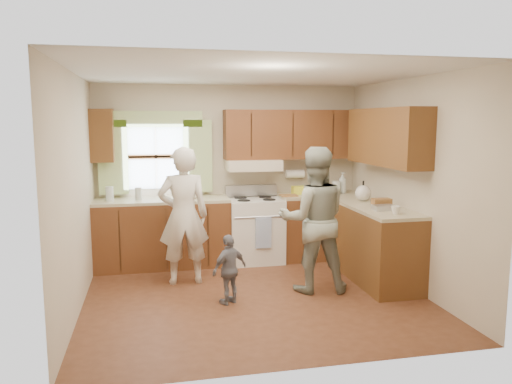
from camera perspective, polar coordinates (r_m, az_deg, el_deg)
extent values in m
plane|color=#4F2918|center=(5.85, -0.15, -11.80)|extent=(3.80, 3.80, 0.00)
plane|color=white|center=(5.52, -0.16, 13.38)|extent=(3.80, 3.80, 0.00)
plane|color=beige|center=(7.26, -2.99, 2.24)|extent=(3.80, 0.00, 3.80)
plane|color=beige|center=(3.88, 5.17, -2.99)|extent=(3.80, 0.00, 3.80)
plane|color=beige|center=(5.49, -19.95, -0.16)|extent=(0.00, 3.50, 3.50)
plane|color=beige|center=(6.22, 17.24, 0.89)|extent=(0.00, 3.50, 3.50)
cube|color=#411E0E|center=(7.01, -10.60, -4.74)|extent=(1.82, 0.60, 0.90)
cube|color=#411E0E|center=(7.41, 7.35, -3.96)|extent=(1.22, 0.60, 0.90)
cube|color=#462410|center=(6.51, 13.23, -5.81)|extent=(0.60, 1.65, 0.90)
cube|color=#C5BA93|center=(6.92, -10.70, -0.94)|extent=(1.82, 0.60, 0.04)
cube|color=#C5BA93|center=(7.33, 7.41, -0.37)|extent=(1.22, 0.60, 0.04)
cube|color=#C5BA93|center=(6.42, 13.36, -1.73)|extent=(0.60, 1.65, 0.04)
cube|color=#411E0E|center=(7.26, 4.26, 6.57)|extent=(2.00, 0.33, 0.70)
cube|color=#462410|center=(7.00, -17.18, 6.18)|extent=(0.30, 0.33, 0.70)
cube|color=#462410|center=(6.39, 14.72, 6.12)|extent=(0.33, 1.65, 0.70)
cube|color=beige|center=(7.08, -0.30, 3.11)|extent=(0.76, 0.45, 0.15)
cube|color=silver|center=(7.13, -11.36, 4.00)|extent=(0.90, 0.03, 0.90)
cube|color=#F6F749|center=(7.10, -16.05, 3.82)|extent=(0.40, 0.05, 1.02)
cube|color=#F6F749|center=(7.11, -6.67, 4.09)|extent=(0.40, 0.05, 1.02)
cube|color=#F6F749|center=(7.06, -11.47, 8.18)|extent=(1.30, 0.05, 0.22)
cylinder|color=white|center=(7.38, 4.45, 2.08)|extent=(0.27, 0.12, 0.12)
imported|color=silver|center=(6.90, -7.16, -0.27)|extent=(0.15, 0.15, 0.11)
imported|color=silver|center=(7.40, 9.85, 1.04)|extent=(0.16, 0.16, 0.31)
imported|color=silver|center=(7.16, 6.50, -0.16)|extent=(0.30, 0.30, 0.06)
imported|color=silver|center=(5.90, 15.67, -2.00)|extent=(0.13, 0.13, 0.09)
cylinder|color=silver|center=(6.88, -16.39, -0.20)|extent=(0.10, 0.10, 0.19)
cube|color=olive|center=(7.06, 3.77, -0.40)|extent=(0.24, 0.18, 0.02)
cube|color=yellow|center=(7.26, 4.98, 0.21)|extent=(0.21, 0.15, 0.12)
cylinder|color=silver|center=(7.31, 7.69, 0.74)|extent=(0.14, 0.14, 0.24)
cylinder|color=silver|center=(7.31, 9.16, 0.50)|extent=(0.12, 0.12, 0.19)
sphere|color=silver|center=(6.77, 12.14, -0.12)|extent=(0.21, 0.21, 0.21)
cube|color=olive|center=(6.36, 14.16, -1.19)|extent=(0.23, 0.13, 0.10)
cube|color=silver|center=(6.14, 14.40, -1.74)|extent=(0.26, 0.18, 0.06)
cylinder|color=silver|center=(6.88, -13.30, -0.18)|extent=(0.09, 0.09, 0.17)
cube|color=silver|center=(7.13, -0.15, -4.38)|extent=(0.76, 0.64, 0.90)
cube|color=#B7B7BC|center=(7.29, -0.57, 0.21)|extent=(0.76, 0.10, 0.16)
cylinder|color=#B7B7BC|center=(6.77, 0.41, -2.89)|extent=(0.68, 0.03, 0.03)
cube|color=#4E73B7|center=(6.81, 0.85, -4.72)|extent=(0.22, 0.02, 0.42)
cylinder|color=black|center=(7.13, -1.76, -0.66)|extent=(0.18, 0.18, 0.01)
cylinder|color=black|center=(7.20, 1.06, -0.57)|extent=(0.18, 0.18, 0.01)
cylinder|color=black|center=(6.89, -1.39, -0.97)|extent=(0.18, 0.18, 0.01)
cylinder|color=black|center=(6.96, 1.52, -0.88)|extent=(0.18, 0.18, 0.01)
imported|color=silver|center=(6.16, -8.29, -2.71)|extent=(0.63, 0.42, 1.69)
imported|color=#213629|center=(5.87, 6.62, -3.17)|extent=(0.91, 0.76, 1.70)
imported|color=gray|center=(5.52, -3.04, -8.81)|extent=(0.49, 0.40, 0.77)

